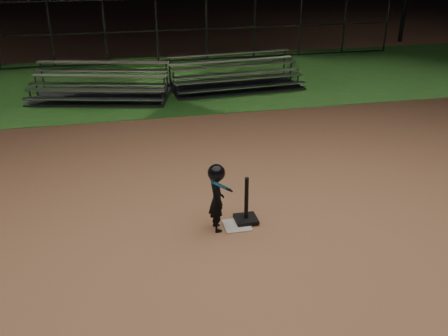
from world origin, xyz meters
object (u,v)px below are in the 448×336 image
batting_tee (246,213)px  bleacher_left (101,92)px  bleacher_right (235,81)px  home_plate (237,225)px  child_batter (217,196)px

batting_tee → bleacher_left: size_ratio=0.18×
bleacher_left → bleacher_right: size_ratio=1.02×
bleacher_left → batting_tee: bearing=-59.2°
home_plate → batting_tee: size_ratio=0.54×
batting_tee → child_batter: child_batter is taller
batting_tee → bleacher_left: bleacher_left is taller
child_batter → bleacher_right: child_batter is taller
child_batter → bleacher_right: (2.44, 8.64, -0.42)m
home_plate → child_batter: child_batter is taller
child_batter → home_plate: bearing=-92.5°
bleacher_left → bleacher_right: bleacher_right is taller
home_plate → bleacher_left: 8.62m
bleacher_right → child_batter: bearing=-110.5°
batting_tee → home_plate: bearing=-151.6°
batting_tee → child_batter: (-0.54, -0.11, 0.46)m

